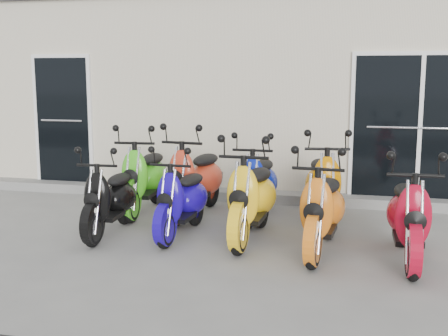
{
  "coord_description": "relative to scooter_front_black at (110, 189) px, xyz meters",
  "views": [
    {
      "loc": [
        1.69,
        -6.53,
        1.98
      ],
      "look_at": [
        0.0,
        0.6,
        0.75
      ],
      "focal_mm": 45.0,
      "sensor_mm": 36.0,
      "label": 1
    }
  ],
  "objects": [
    {
      "name": "door_left",
      "position": [
        -1.95,
        2.43,
        0.68
      ],
      "size": [
        1.07,
        0.08,
        2.22
      ],
      "primitive_type": "cube",
      "color": "black",
      "rests_on": "front_step"
    },
    {
      "name": "scooter_front_blue",
      "position": [
        0.89,
        0.14,
        0.01
      ],
      "size": [
        0.67,
        1.61,
        1.16
      ],
      "primitive_type": null,
      "rotation": [
        0.0,
        0.0,
        -0.06
      ],
      "color": "#170697",
      "rests_on": "ground"
    },
    {
      "name": "door_right",
      "position": [
        3.85,
        2.43,
        0.68
      ],
      "size": [
        2.02,
        0.08,
        2.22
      ],
      "primitive_type": "cube",
      "color": "black",
      "rests_on": "front_step"
    },
    {
      "name": "building",
      "position": [
        1.25,
        5.46,
        1.02
      ],
      "size": [
        14.0,
        6.0,
        3.2
      ],
      "primitive_type": "cube",
      "color": "beige",
      "rests_on": "ground"
    },
    {
      "name": "roof_cap",
      "position": [
        1.25,
        5.46,
        2.7
      ],
      "size": [
        14.2,
        6.2,
        0.16
      ],
      "primitive_type": "cube",
      "color": "#3F3F42",
      "rests_on": "building"
    },
    {
      "name": "scooter_front_orange_b",
      "position": [
        2.61,
        -0.13,
        0.05
      ],
      "size": [
        0.78,
        1.75,
        1.25
      ],
      "primitive_type": null,
      "rotation": [
        0.0,
        0.0,
        -0.1
      ],
      "color": "orange",
      "rests_on": "ground"
    },
    {
      "name": "scooter_back_green",
      "position": [
        0.0,
        1.17,
        0.08
      ],
      "size": [
        0.74,
        1.81,
        1.31
      ],
      "primitive_type": null,
      "rotation": [
        0.0,
        0.0,
        0.06
      ],
      "color": "#44C21E",
      "rests_on": "ground"
    },
    {
      "name": "scooter_front_red",
      "position": [
        3.51,
        -0.23,
        0.05
      ],
      "size": [
        0.64,
        1.69,
        1.25
      ],
      "primitive_type": null,
      "rotation": [
        0.0,
        0.0,
        0.01
      ],
      "color": "#B00922",
      "rests_on": "ground"
    },
    {
      "name": "scooter_back_red",
      "position": [
        0.76,
        1.15,
        0.1
      ],
      "size": [
        0.9,
        1.89,
        1.34
      ],
      "primitive_type": null,
      "rotation": [
        0.0,
        0.0,
        -0.13
      ],
      "color": "red",
      "rests_on": "ground"
    },
    {
      "name": "front_step",
      "position": [
        1.25,
        2.28,
        -0.5
      ],
      "size": [
        14.0,
        0.4,
        0.15
      ],
      "primitive_type": "cube",
      "color": "gray",
      "rests_on": "ground"
    },
    {
      "name": "scooter_front_black",
      "position": [
        0.0,
        0.0,
        0.0
      ],
      "size": [
        0.63,
        1.58,
        1.15
      ],
      "primitive_type": null,
      "rotation": [
        0.0,
        0.0,
        0.04
      ],
      "color": "black",
      "rests_on": "ground"
    },
    {
      "name": "scooter_front_orange_a",
      "position": [
        1.75,
        0.17,
        0.08
      ],
      "size": [
        0.73,
        1.82,
        1.32
      ],
      "primitive_type": null,
      "rotation": [
        0.0,
        0.0,
        -0.05
      ],
      "color": "yellow",
      "rests_on": "ground"
    },
    {
      "name": "ground",
      "position": [
        1.25,
        0.26,
        -0.58
      ],
      "size": [
        80.0,
        80.0,
        0.0
      ],
      "primitive_type": "plane",
      "color": "gray",
      "rests_on": "ground"
    },
    {
      "name": "scooter_back_yellow",
      "position": [
        2.53,
        1.17,
        0.08
      ],
      "size": [
        0.91,
        1.85,
        1.31
      ],
      "primitive_type": null,
      "rotation": [
        0.0,
        0.0,
        0.16
      ],
      "color": "orange",
      "rests_on": "ground"
    },
    {
      "name": "scooter_back_blue",
      "position": [
        1.65,
        1.22,
        0.04
      ],
      "size": [
        0.67,
        1.7,
        1.24
      ],
      "primitive_type": null,
      "rotation": [
        0.0,
        0.0,
        -0.03
      ],
      "color": "#0A1B9A",
      "rests_on": "ground"
    }
  ]
}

